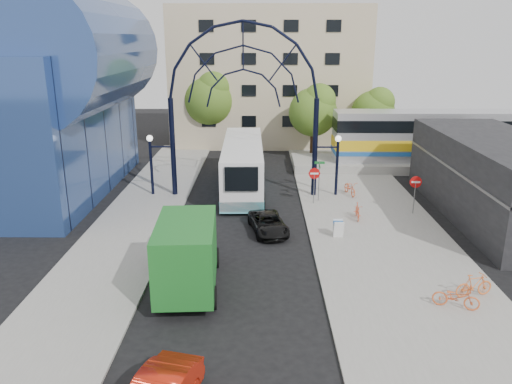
{
  "coord_description": "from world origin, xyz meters",
  "views": [
    {
      "loc": [
        1.24,
        -20.34,
        10.93
      ],
      "look_at": [
        0.95,
        6.0,
        2.77
      ],
      "focal_mm": 35.0,
      "sensor_mm": 36.0,
      "label": 1
    }
  ],
  "objects_px": {
    "stop_sign": "(314,177)",
    "sandwich_board": "(338,227)",
    "gateway_arch": "(243,75)",
    "bike_near_a": "(350,188)",
    "bike_far_b": "(474,285)",
    "do_not_enter_sign": "(415,186)",
    "tree_north_b": "(210,97)",
    "bike_far_a": "(456,297)",
    "green_truck": "(188,251)",
    "bike_near_b": "(358,211)",
    "train_car": "(481,136)",
    "street_name_sign": "(319,173)",
    "tree_north_c": "(375,110)",
    "black_suv": "(268,223)",
    "tree_north_a": "(314,109)",
    "city_bus": "(243,165)"
  },
  "relations": [
    {
      "from": "sandwich_board",
      "to": "green_truck",
      "type": "relative_size",
      "value": 0.14
    },
    {
      "from": "green_truck",
      "to": "bike_near_b",
      "type": "relative_size",
      "value": 4.19
    },
    {
      "from": "bike_near_a",
      "to": "gateway_arch",
      "type": "bearing_deg",
      "value": 167.57
    },
    {
      "from": "tree_north_c",
      "to": "black_suv",
      "type": "xyz_separation_m",
      "value": [
        -10.47,
        -21.0,
        -3.72
      ]
    },
    {
      "from": "street_name_sign",
      "to": "train_car",
      "type": "relative_size",
      "value": 0.11
    },
    {
      "from": "tree_north_c",
      "to": "tree_north_b",
      "type": "bearing_deg",
      "value": 172.88
    },
    {
      "from": "bike_far_a",
      "to": "do_not_enter_sign",
      "type": "bearing_deg",
      "value": 11.8
    },
    {
      "from": "green_truck",
      "to": "bike_far_a",
      "type": "distance_m",
      "value": 11.67
    },
    {
      "from": "street_name_sign",
      "to": "black_suv",
      "type": "relative_size",
      "value": 0.7
    },
    {
      "from": "stop_sign",
      "to": "tree_north_c",
      "type": "xyz_separation_m",
      "value": [
        7.32,
        15.93,
        2.28
      ]
    },
    {
      "from": "train_car",
      "to": "street_name_sign",
      "type": "bearing_deg",
      "value": -147.58
    },
    {
      "from": "stop_sign",
      "to": "bike_near_b",
      "type": "xyz_separation_m",
      "value": [
        2.43,
        -3.04,
        -1.38
      ]
    },
    {
      "from": "bike_near_a",
      "to": "do_not_enter_sign",
      "type": "bearing_deg",
      "value": -62.22
    },
    {
      "from": "do_not_enter_sign",
      "to": "green_truck",
      "type": "relative_size",
      "value": 0.36
    },
    {
      "from": "stop_sign",
      "to": "green_truck",
      "type": "relative_size",
      "value": 0.36
    },
    {
      "from": "tree_north_a",
      "to": "bike_near_b",
      "type": "relative_size",
      "value": 4.28
    },
    {
      "from": "black_suv",
      "to": "bike_near_a",
      "type": "xyz_separation_m",
      "value": [
        5.96,
        7.07,
        0.06
      ]
    },
    {
      "from": "tree_north_a",
      "to": "green_truck",
      "type": "relative_size",
      "value": 1.02
    },
    {
      "from": "sandwich_board",
      "to": "city_bus",
      "type": "relative_size",
      "value": 0.08
    },
    {
      "from": "do_not_enter_sign",
      "to": "sandwich_board",
      "type": "xyz_separation_m",
      "value": [
        -5.4,
        -4.02,
        -1.23
      ]
    },
    {
      "from": "tree_north_b",
      "to": "bike_far_a",
      "type": "xyz_separation_m",
      "value": [
        13.24,
        -31.67,
        -4.65
      ]
    },
    {
      "from": "bike_far_b",
      "to": "do_not_enter_sign",
      "type": "bearing_deg",
      "value": -16.32
    },
    {
      "from": "gateway_arch",
      "to": "train_car",
      "type": "xyz_separation_m",
      "value": [
        20.0,
        8.0,
        -5.66
      ]
    },
    {
      "from": "gateway_arch",
      "to": "bike_far_b",
      "type": "distance_m",
      "value": 19.77
    },
    {
      "from": "tree_north_b",
      "to": "black_suv",
      "type": "bearing_deg",
      "value": -76.48
    },
    {
      "from": "sandwich_board",
      "to": "city_bus",
      "type": "bearing_deg",
      "value": 120.11
    },
    {
      "from": "tree_north_a",
      "to": "bike_far_b",
      "type": "bearing_deg",
      "value": -80.67
    },
    {
      "from": "bike_near_b",
      "to": "bike_far_b",
      "type": "height_order",
      "value": "bike_far_b"
    },
    {
      "from": "stop_sign",
      "to": "sandwich_board",
      "type": "relative_size",
      "value": 2.53
    },
    {
      "from": "tree_north_b",
      "to": "bike_far_a",
      "type": "distance_m",
      "value": 34.64
    },
    {
      "from": "tree_north_c",
      "to": "bike_near_b",
      "type": "height_order",
      "value": "tree_north_c"
    },
    {
      "from": "gateway_arch",
      "to": "bike_near_a",
      "type": "bearing_deg",
      "value": 0.0
    },
    {
      "from": "do_not_enter_sign",
      "to": "street_name_sign",
      "type": "distance_m",
      "value": 6.36
    },
    {
      "from": "sandwich_board",
      "to": "bike_far_a",
      "type": "xyz_separation_m",
      "value": [
        3.77,
        -7.72,
        -0.13
      ]
    },
    {
      "from": "tree_north_b",
      "to": "bike_far_b",
      "type": "bearing_deg",
      "value": -64.88
    },
    {
      "from": "tree_north_c",
      "to": "green_truck",
      "type": "relative_size",
      "value": 0.95
    },
    {
      "from": "gateway_arch",
      "to": "bike_far_a",
      "type": "relative_size",
      "value": 7.24
    },
    {
      "from": "green_truck",
      "to": "bike_near_b",
      "type": "height_order",
      "value": "green_truck"
    },
    {
      "from": "do_not_enter_sign",
      "to": "bike_far_b",
      "type": "relative_size",
      "value": 1.4
    },
    {
      "from": "gateway_arch",
      "to": "black_suv",
      "type": "distance_m",
      "value": 10.8
    },
    {
      "from": "stop_sign",
      "to": "street_name_sign",
      "type": "xyz_separation_m",
      "value": [
        0.4,
        0.6,
        0.14
      ]
    },
    {
      "from": "tree_north_b",
      "to": "city_bus",
      "type": "relative_size",
      "value": 0.62
    },
    {
      "from": "sandwich_board",
      "to": "stop_sign",
      "type": "bearing_deg",
      "value": 97.57
    },
    {
      "from": "do_not_enter_sign",
      "to": "bike_near_b",
      "type": "xyz_separation_m",
      "value": [
        -3.77,
        -1.04,
        -1.36
      ]
    },
    {
      "from": "sandwich_board",
      "to": "city_bus",
      "type": "xyz_separation_m",
      "value": [
        -5.75,
        9.91,
        1.11
      ]
    },
    {
      "from": "tree_north_b",
      "to": "tree_north_c",
      "type": "bearing_deg",
      "value": -7.12
    },
    {
      "from": "sandwich_board",
      "to": "tree_north_c",
      "type": "height_order",
      "value": "tree_north_c"
    },
    {
      "from": "sandwich_board",
      "to": "tree_north_a",
      "type": "xyz_separation_m",
      "value": [
        0.52,
        19.95,
        3.86
      ]
    },
    {
      "from": "stop_sign",
      "to": "street_name_sign",
      "type": "distance_m",
      "value": 0.74
    },
    {
      "from": "train_car",
      "to": "do_not_enter_sign",
      "type": "bearing_deg",
      "value": -126.87
    }
  ]
}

